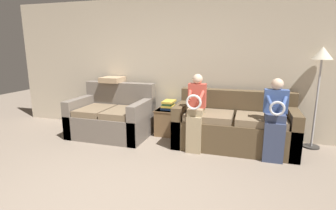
% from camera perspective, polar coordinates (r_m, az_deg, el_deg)
% --- Properties ---
extents(wall_back, '(7.09, 0.06, 2.55)m').
position_cam_1_polar(wall_back, '(5.07, 1.65, 8.35)').
color(wall_back, beige).
rests_on(wall_back, ground_plane).
extents(couch_main, '(1.93, 0.88, 0.91)m').
position_cam_1_polar(couch_main, '(4.52, 14.18, -4.64)').
color(couch_main, brown).
rests_on(couch_main, ground_plane).
extents(couch_side, '(1.42, 0.99, 0.96)m').
position_cam_1_polar(couch_side, '(5.08, -11.96, -2.71)').
color(couch_side, '#70665B').
rests_on(couch_side, ground_plane).
extents(child_left_seated, '(0.28, 0.37, 1.23)m').
position_cam_1_polar(child_left_seated, '(4.15, 6.06, -0.94)').
color(child_left_seated, tan).
rests_on(child_left_seated, ground_plane).
extents(child_right_seated, '(0.34, 0.38, 1.20)m').
position_cam_1_polar(child_right_seated, '(4.10, 22.29, -2.28)').
color(child_right_seated, '#384260').
rests_on(child_right_seated, ground_plane).
extents(side_shelf, '(0.46, 0.45, 0.49)m').
position_cam_1_polar(side_shelf, '(5.00, 0.11, -3.61)').
color(side_shelf, brown).
rests_on(side_shelf, ground_plane).
extents(book_stack, '(0.25, 0.32, 0.17)m').
position_cam_1_polar(book_stack, '(4.92, 0.11, -0.03)').
color(book_stack, '#33569E').
rests_on(book_stack, side_shelf).
extents(floor_lamp, '(0.31, 0.31, 1.65)m').
position_cam_1_polar(floor_lamp, '(4.78, 30.38, 7.74)').
color(floor_lamp, '#2D2B28').
rests_on(floor_lamp, ground_plane).
extents(throw_pillow, '(0.40, 0.40, 0.10)m').
position_cam_1_polar(throw_pillow, '(5.33, -12.02, 5.43)').
color(throw_pillow, tan).
rests_on(throw_pillow, couch_side).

